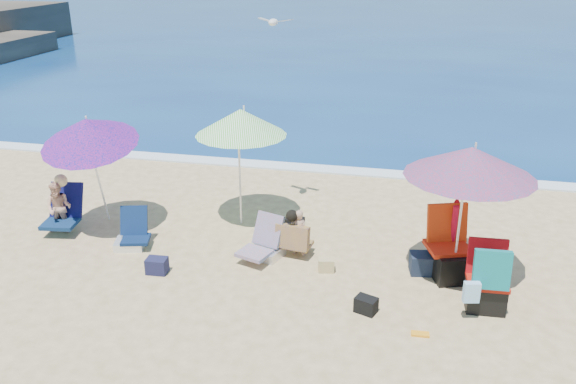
% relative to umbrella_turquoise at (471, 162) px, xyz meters
% --- Properties ---
extents(ground, '(120.00, 120.00, 0.00)m').
position_rel_umbrella_turquoise_xyz_m(ground, '(-2.38, -0.78, -1.88)').
color(ground, '#D8BC84').
rests_on(ground, ground).
extents(sea, '(120.00, 80.00, 0.12)m').
position_rel_umbrella_turquoise_xyz_m(sea, '(-2.38, 44.22, -1.93)').
color(sea, navy).
rests_on(sea, ground).
extents(foam, '(120.00, 0.50, 0.04)m').
position_rel_umbrella_turquoise_xyz_m(foam, '(-2.38, 4.32, -1.86)').
color(foam, white).
rests_on(foam, ground).
extents(umbrella_turquoise, '(2.37, 2.37, 2.14)m').
position_rel_umbrella_turquoise_xyz_m(umbrella_turquoise, '(0.00, 0.00, 0.00)').
color(umbrella_turquoise, silver).
rests_on(umbrella_turquoise, ground).
extents(umbrella_striped, '(2.06, 2.06, 2.15)m').
position_rel_umbrella_turquoise_xyz_m(umbrella_striped, '(-3.76, 1.32, -0.00)').
color(umbrella_striped, white).
rests_on(umbrella_striped, ground).
extents(umbrella_blue, '(1.79, 1.85, 2.24)m').
position_rel_umbrella_turquoise_xyz_m(umbrella_blue, '(-6.14, 0.36, -0.05)').
color(umbrella_blue, white).
rests_on(umbrella_blue, ground).
extents(furled_umbrella, '(0.15, 0.25, 1.18)m').
position_rel_umbrella_turquoise_xyz_m(furled_umbrella, '(-0.10, 0.30, -1.23)').
color(furled_umbrella, red).
rests_on(furled_umbrella, ground).
extents(chair_navy, '(0.66, 0.67, 0.64)m').
position_rel_umbrella_turquoise_xyz_m(chair_navy, '(-5.30, -0.08, -1.71)').
color(chair_navy, '#0C1F44').
rests_on(chair_navy, ground).
extents(chair_rainbow, '(0.73, 0.85, 0.69)m').
position_rel_umbrella_turquoise_xyz_m(chair_rainbow, '(-3.03, 0.03, -1.69)').
color(chair_rainbow, '#D2654A').
rests_on(chair_rainbow, ground).
extents(camp_chair_left, '(0.85, 0.83, 1.09)m').
position_rel_umbrella_turquoise_xyz_m(camp_chair_left, '(-0.10, 0.04, -1.55)').
color(camp_chair_left, red).
rests_on(camp_chair_left, ground).
extents(camp_chair_right, '(0.63, 0.75, 1.00)m').
position_rel_umbrella_turquoise_xyz_m(camp_chair_right, '(0.33, -0.76, -1.52)').
color(camp_chair_right, '#AB190C').
rests_on(camp_chair_right, ground).
extents(person_center, '(0.59, 0.52, 0.81)m').
position_rel_umbrella_turquoise_xyz_m(person_center, '(-2.54, 0.19, -1.49)').
color(person_center, tan).
rests_on(person_center, ground).
extents(person_left, '(0.66, 0.83, 1.05)m').
position_rel_umbrella_turquoise_xyz_m(person_left, '(-6.76, 0.19, -1.40)').
color(person_left, tan).
rests_on(person_left, ground).
extents(bag_navy_a, '(0.33, 0.24, 0.25)m').
position_rel_umbrella_turquoise_xyz_m(bag_navy_a, '(-4.53, -0.81, -1.76)').
color(bag_navy_a, '#1A1B39').
rests_on(bag_navy_a, ground).
extents(bag_black_a, '(0.34, 0.27, 0.23)m').
position_rel_umbrella_turquoise_xyz_m(bag_black_a, '(-2.75, 1.13, -1.76)').
color(bag_black_a, black).
rests_on(bag_black_a, ground).
extents(bag_tan, '(0.27, 0.22, 0.21)m').
position_rel_umbrella_turquoise_xyz_m(bag_tan, '(-1.98, -0.20, -1.77)').
color(bag_tan, tan).
rests_on(bag_tan, ground).
extents(bag_navy_b, '(0.46, 0.37, 0.31)m').
position_rel_umbrella_turquoise_xyz_m(bag_navy_b, '(-0.50, 0.07, -1.72)').
color(bag_navy_b, '#162031').
rests_on(bag_navy_b, ground).
extents(bag_black_b, '(0.35, 0.29, 0.22)m').
position_rel_umbrella_turquoise_xyz_m(bag_black_b, '(-1.27, -1.20, -1.77)').
color(bag_black_b, black).
rests_on(bag_black_b, ground).
extents(orange_item, '(0.24, 0.12, 0.03)m').
position_rel_umbrella_turquoise_xyz_m(orange_item, '(-0.53, -1.58, -1.86)').
color(orange_item, orange).
rests_on(orange_item, ground).
extents(seagull, '(0.65, 0.44, 0.12)m').
position_rel_umbrella_turquoise_xyz_m(seagull, '(-3.28, 1.84, 1.64)').
color(seagull, silver).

